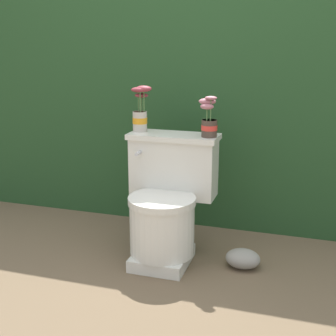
# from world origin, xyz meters

# --- Properties ---
(ground_plane) EXTENTS (12.00, 12.00, 0.00)m
(ground_plane) POSITION_xyz_m (0.00, 0.00, 0.00)
(ground_plane) COLOR brown
(hedge_backdrop) EXTENTS (4.27, 0.75, 1.54)m
(hedge_backdrop) POSITION_xyz_m (0.00, 0.93, 0.77)
(hedge_backdrop) COLOR #234723
(hedge_backdrop) RESTS_ON ground
(toilet) EXTENTS (0.50, 0.50, 0.69)m
(toilet) POSITION_xyz_m (-0.06, 0.05, 0.33)
(toilet) COLOR silver
(toilet) RESTS_ON ground
(potted_plant_left) EXTENTS (0.12, 0.09, 0.26)m
(potted_plant_left) POSITION_xyz_m (-0.27, 0.19, 0.81)
(potted_plant_left) COLOR beige
(potted_plant_left) RESTS_ON toilet
(potted_plant_midleft) EXTENTS (0.10, 0.09, 0.22)m
(potted_plant_midleft) POSITION_xyz_m (0.14, 0.15, 0.78)
(potted_plant_midleft) COLOR #47382D
(potted_plant_midleft) RESTS_ON toilet
(garden_stone) EXTENTS (0.19, 0.15, 0.10)m
(garden_stone) POSITION_xyz_m (0.37, 0.05, 0.05)
(garden_stone) COLOR gray
(garden_stone) RESTS_ON ground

